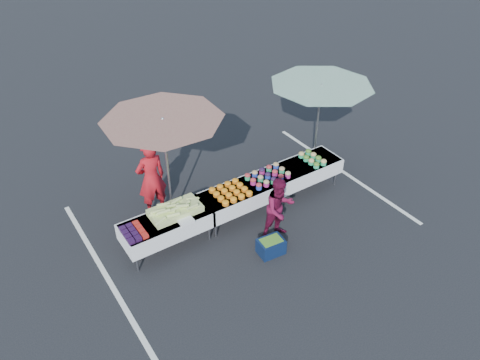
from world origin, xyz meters
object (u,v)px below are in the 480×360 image
umbrella_left (163,128)px  storage_bin (271,246)px  table_left (166,225)px  vendor (151,178)px  table_right (303,170)px  table_center (240,195)px  customer (279,208)px  umbrella_right (321,93)px

umbrella_left → storage_bin: (1.16, -2.14, -2.12)m
table_left → vendor: vendor is taller
umbrella_left → table_right: bearing=-14.5°
vendor → umbrella_left: size_ratio=0.56×
table_center → vendor: bearing=141.1°
table_right → customer: 1.78m
storage_bin → umbrella_left: bearing=123.9°
customer → vendor: bearing=132.2°
table_left → table_right: 3.60m
table_left → table_center: (1.80, 0.00, 0.00)m
customer → umbrella_right: (2.17, 1.38, 1.51)m
vendor → umbrella_right: 4.31m
vendor → table_center: bearing=140.7°
table_left → table_center: same height
vendor → table_left: bearing=76.9°
vendor → table_right: bearing=159.3°
table_left → storage_bin: bearing=-38.6°
vendor → storage_bin: size_ratio=3.29×
table_center → umbrella_right: size_ratio=0.65×
table_left → umbrella_left: umbrella_left is taller
table_right → customer: bearing=-146.2°
customer → umbrella_right: umbrella_right is taller
customer → table_right: bearing=36.1°
storage_bin → vendor: bearing=123.9°
vendor → umbrella_left: (0.23, -0.43, 1.38)m
table_right → umbrella_left: (-3.09, 0.80, 1.72)m
vendor → customer: size_ratio=1.26×
umbrella_right → table_left: bearing=-174.7°
customer → storage_bin: 0.80m
customer → umbrella_right: bearing=34.8°
table_right → umbrella_left: umbrella_left is taller
table_right → storage_bin: 2.38m
table_right → customer: (-1.47, -0.98, 0.14)m
table_center → vendor: size_ratio=1.01×
table_left → storage_bin: 2.18m
table_left → vendor: (0.28, 1.23, 0.34)m
table_center → table_right: same height
table_right → storage_bin: size_ratio=3.33×
table_right → umbrella_right: bearing=29.7°
table_center → storage_bin: table_center is taller
table_left → storage_bin: size_ratio=3.33×
table_center → table_right: bearing=0.0°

